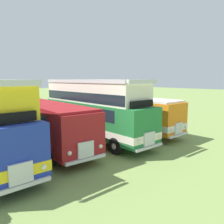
# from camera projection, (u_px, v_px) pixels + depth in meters

# --- Properties ---
(bus_fifth_in_row) EXTENTS (2.68, 9.84, 2.99)m
(bus_fifth_in_row) POSITION_uv_depth(u_px,v_px,m) (46.00, 122.00, 15.00)
(bus_fifth_in_row) COLOR maroon
(bus_fifth_in_row) RESTS_ON ground
(bus_sixth_in_row) EXTENTS (2.89, 10.71, 4.52)m
(bus_sixth_in_row) POSITION_uv_depth(u_px,v_px,m) (94.00, 109.00, 17.18)
(bus_sixth_in_row) COLOR #237538
(bus_sixth_in_row) RESTS_ON ground
(bus_seventh_in_row) EXTENTS (3.03, 9.95, 2.99)m
(bus_seventh_in_row) POSITION_uv_depth(u_px,v_px,m) (129.00, 112.00, 19.77)
(bus_seventh_in_row) COLOR orange
(bus_seventh_in_row) RESTS_ON ground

